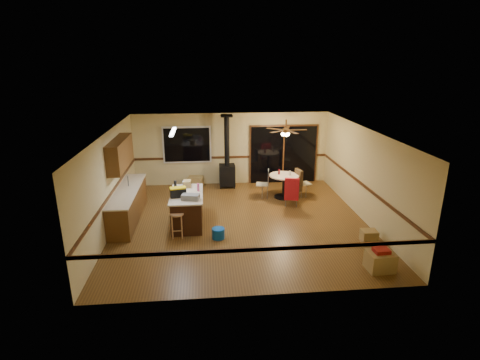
{
  "coord_description": "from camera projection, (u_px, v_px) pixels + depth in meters",
  "views": [
    {
      "loc": [
        -0.95,
        -9.71,
        4.42
      ],
      "look_at": [
        0.0,
        0.3,
        1.15
      ],
      "focal_mm": 28.0,
      "sensor_mm": 36.0,
      "label": 1
    }
  ],
  "objects": [
    {
      "name": "blue_bucket",
      "position": [
        218.0,
        233.0,
        9.62
      ],
      "size": [
        0.4,
        0.4,
        0.27
      ],
      "primitive_type": "cylinder",
      "rotation": [
        0.0,
        0.0,
        0.25
      ],
      "color": "#0C51B3",
      "rests_on": "floor"
    },
    {
      "name": "wall_right",
      "position": [
        364.0,
        175.0,
        10.56
      ],
      "size": [
        0.0,
        7.0,
        7.0
      ],
      "primitive_type": "plane",
      "rotation": [
        1.57,
        0.0,
        -1.57
      ],
      "color": "#D0C084",
      "rests_on": "ground"
    },
    {
      "name": "dining_table",
      "position": [
        284.0,
        182.0,
        12.35
      ],
      "size": [
        0.97,
        0.97,
        0.78
      ],
      "color": "black",
      "rests_on": "ground"
    },
    {
      "name": "toolbox_grey",
      "position": [
        191.0,
        197.0,
        9.79
      ],
      "size": [
        0.5,
        0.35,
        0.14
      ],
      "primitive_type": "cube",
      "rotation": [
        0.0,
        0.0,
        -0.22
      ],
      "color": "slate",
      "rests_on": "kitchen_island"
    },
    {
      "name": "ceiling_fan",
      "position": [
        286.0,
        132.0,
        11.83
      ],
      "size": [
        0.24,
        0.24,
        0.55
      ],
      "color": "brown",
      "rests_on": "ceiling"
    },
    {
      "name": "chair_near",
      "position": [
        292.0,
        189.0,
        11.5
      ],
      "size": [
        0.51,
        0.54,
        0.7
      ],
      "color": "tan",
      "rests_on": "ground"
    },
    {
      "name": "bar_stool",
      "position": [
        177.0,
        225.0,
        9.64
      ],
      "size": [
        0.37,
        0.37,
        0.66
      ],
      "primitive_type": "cylinder",
      "rotation": [
        0.0,
        0.0,
        -0.01
      ],
      "color": "tan",
      "rests_on": "floor"
    },
    {
      "name": "wall_back",
      "position": [
        232.0,
        149.0,
        13.56
      ],
      "size": [
        7.0,
        0.0,
        7.0
      ],
      "primitive_type": "plane",
      "rotation": [
        1.57,
        0.0,
        0.0
      ],
      "color": "#D0C084",
      "rests_on": "ground"
    },
    {
      "name": "box_corner_b",
      "position": [
        369.0,
        236.0,
        9.43
      ],
      "size": [
        0.39,
        0.34,
        0.31
      ],
      "primitive_type": "cube",
      "rotation": [
        0.0,
        0.0,
        -0.04
      ],
      "color": "olive",
      "rests_on": "floor"
    },
    {
      "name": "glass_cream",
      "position": [
        290.0,
        173.0,
        12.22
      ],
      "size": [
        0.08,
        0.08,
        0.15
      ],
      "primitive_type": "cylinder",
      "rotation": [
        0.0,
        0.0,
        -0.17
      ],
      "color": "beige",
      "rests_on": "dining_table"
    },
    {
      "name": "bottle_white",
      "position": [
        184.0,
        184.0,
        10.69
      ],
      "size": [
        0.07,
        0.07,
        0.19
      ],
      "primitive_type": "cylinder",
      "rotation": [
        0.0,
        0.0,
        -0.1
      ],
      "color": "white",
      "rests_on": "kitchen_island"
    },
    {
      "name": "wall_front",
      "position": [
        259.0,
        235.0,
        6.93
      ],
      "size": [
        7.0,
        0.0,
        7.0
      ],
      "primitive_type": "plane",
      "rotation": [
        -1.57,
        0.0,
        0.0
      ],
      "color": "#D0C084",
      "rests_on": "ground"
    },
    {
      "name": "wood_stove",
      "position": [
        227.0,
        168.0,
        13.29
      ],
      "size": [
        0.55,
        0.5,
        2.52
      ],
      "color": "black",
      "rests_on": "ground"
    },
    {
      "name": "chair_right",
      "position": [
        299.0,
        180.0,
        12.39
      ],
      "size": [
        0.53,
        0.5,
        0.7
      ],
      "color": "tan",
      "rests_on": "ground"
    },
    {
      "name": "chair_rail",
      "position": [
        241.0,
        188.0,
        10.33
      ],
      "size": [
        7.0,
        7.0,
        0.08
      ],
      "primitive_type": null,
      "color": "#472711",
      "rests_on": "ground"
    },
    {
      "name": "glass_red",
      "position": [
        279.0,
        172.0,
        12.33
      ],
      "size": [
        0.07,
        0.07,
        0.17
      ],
      "primitive_type": "cylinder",
      "rotation": [
        0.0,
        0.0,
        0.09
      ],
      "color": "#590C14",
      "rests_on": "dining_table"
    },
    {
      "name": "wall_left",
      "position": [
        110.0,
        182.0,
        9.93
      ],
      "size": [
        0.0,
        7.0,
        7.0
      ],
      "primitive_type": "plane",
      "rotation": [
        1.57,
        0.0,
        1.57
      ],
      "color": "#D0C084",
      "rests_on": "ground"
    },
    {
      "name": "box_small_red",
      "position": [
        381.0,
        251.0,
        8.08
      ],
      "size": [
        0.33,
        0.28,
        0.09
      ],
      "primitive_type": "cube",
      "rotation": [
        0.0,
        0.0,
        0.05
      ],
      "color": "maroon",
      "rests_on": "box_corner_a"
    },
    {
      "name": "fluorescent_strip",
      "position": [
        173.0,
        132.0,
        9.98
      ],
      "size": [
        0.1,
        1.2,
        0.04
      ],
      "primitive_type": "cube",
      "color": "white",
      "rests_on": "ceiling"
    },
    {
      "name": "bottle_dark",
      "position": [
        175.0,
        185.0,
        10.5
      ],
      "size": [
        0.09,
        0.09,
        0.27
      ],
      "primitive_type": "cylinder",
      "rotation": [
        0.0,
        0.0,
        -0.21
      ],
      "color": "black",
      "rests_on": "kitchen_island"
    },
    {
      "name": "floor",
      "position": [
        241.0,
        222.0,
        10.64
      ],
      "size": [
        7.0,
        7.0,
        0.0
      ],
      "primitive_type": "plane",
      "color": "brown",
      "rests_on": "ground"
    },
    {
      "name": "toolbox_yellow_lid",
      "position": [
        178.0,
        188.0,
        9.93
      ],
      "size": [
        0.46,
        0.31,
        0.03
      ],
      "primitive_type": "cube",
      "rotation": [
        0.0,
        0.0,
        0.22
      ],
      "color": "gold",
      "rests_on": "toolbox_black"
    },
    {
      "name": "ceiling",
      "position": [
        241.0,
        131.0,
        9.84
      ],
      "size": [
        7.0,
        7.0,
        0.0
      ],
      "primitive_type": "plane",
      "rotation": [
        3.14,
        0.0,
        0.0
      ],
      "color": "silver",
      "rests_on": "ground"
    },
    {
      "name": "box_corner_a",
      "position": [
        380.0,
        261.0,
        8.16
      ],
      "size": [
        0.58,
        0.5,
        0.42
      ],
      "primitive_type": "cube",
      "rotation": [
        0.0,
        0.0,
        0.05
      ],
      "color": "olive",
      "rests_on": "floor"
    },
    {
      "name": "toolbox_black",
      "position": [
        178.0,
        193.0,
        9.97
      ],
      "size": [
        0.46,
        0.3,
        0.23
      ],
      "primitive_type": "cube",
      "rotation": [
        0.0,
        0.0,
        0.22
      ],
      "color": "black",
      "rests_on": "kitchen_island"
    },
    {
      "name": "bottle_pink",
      "position": [
        198.0,
        187.0,
        10.4
      ],
      "size": [
        0.07,
        0.07,
        0.22
      ],
      "primitive_type": "cylinder",
      "rotation": [
        0.0,
        0.0,
        0.04
      ],
      "color": "#D84C8C",
      "rests_on": "kitchen_island"
    },
    {
      "name": "box_under_window",
      "position": [
        196.0,
        182.0,
        13.4
      ],
      "size": [
        0.58,
        0.5,
        0.41
      ],
      "primitive_type": "cube",
      "rotation": [
        0.0,
        0.0,
        -0.18
      ],
      "color": "olive",
      "rests_on": "floor"
    },
    {
      "name": "window",
      "position": [
        187.0,
        145.0,
        13.3
      ],
      "size": [
        1.72,
        0.1,
        1.32
      ],
      "primitive_type": "cube",
      "color": "black",
      "rests_on": "ground"
    },
    {
      "name": "upper_cabinets",
      "position": [
        120.0,
        154.0,
        10.42
      ],
      "size": [
        0.35,
        2.0,
        0.8
      ],
      "primitive_type": "cube",
      "color": "brown",
      "rests_on": "ground"
    },
    {
      "name": "countertop",
      "position": [
        127.0,
        190.0,
        10.56
      ],
      "size": [
        0.64,
        3.04,
        0.04
      ],
      "primitive_type": "cube",
      "color": "beige",
      "rests_on": "lower_cabinets"
    },
    {
      "name": "sliding_door",
      "position": [
        283.0,
        155.0,
        13.76
      ],
      "size": [
        2.52,
        0.1,
        2.1
      ],
      "primitive_type": "cube",
      "color": "black",
      "rests_on": "ground"
    },
    {
      "name": "lower_cabinets",
      "position": [
        128.0,
        205.0,
        10.7
      ],
      "size": [
        0.6,
        3.0,
        0.86
      ],
      "primitive_type": "cube",
      "color": "brown",
      "rests_on": "ground"
    },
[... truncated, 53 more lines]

